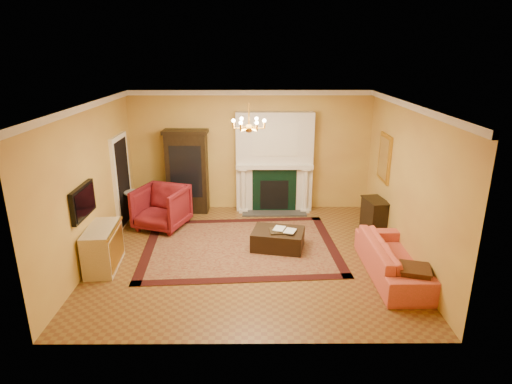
{
  "coord_description": "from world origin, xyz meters",
  "views": [
    {
      "loc": [
        0.09,
        -7.75,
        3.89
      ],
      "look_at": [
        0.13,
        0.3,
        1.23
      ],
      "focal_mm": 30.0,
      "sensor_mm": 36.0,
      "label": 1
    }
  ],
  "objects_px": {
    "china_cabinet": "(187,173)",
    "wingback_armchair": "(161,206)",
    "end_table": "(413,283)",
    "pedestal_table": "(135,205)",
    "leather_ottoman": "(278,239)",
    "commode": "(103,248)",
    "console_table": "(374,217)",
    "coral_sofa": "(394,253)"
  },
  "relations": [
    {
      "from": "commode",
      "to": "wingback_armchair",
      "type": "bearing_deg",
      "value": 65.45
    },
    {
      "from": "pedestal_table",
      "to": "console_table",
      "type": "relative_size",
      "value": 1.06
    },
    {
      "from": "leather_ottoman",
      "to": "coral_sofa",
      "type": "bearing_deg",
      "value": -16.88
    },
    {
      "from": "end_table",
      "to": "leather_ottoman",
      "type": "relative_size",
      "value": 0.5
    },
    {
      "from": "commode",
      "to": "coral_sofa",
      "type": "distance_m",
      "value": 5.35
    },
    {
      "from": "commode",
      "to": "console_table",
      "type": "relative_size",
      "value": 1.45
    },
    {
      "from": "console_table",
      "to": "wingback_armchair",
      "type": "bearing_deg",
      "value": 166.88
    },
    {
      "from": "coral_sofa",
      "to": "commode",
      "type": "bearing_deg",
      "value": 85.89
    },
    {
      "from": "pedestal_table",
      "to": "coral_sofa",
      "type": "height_order",
      "value": "coral_sofa"
    },
    {
      "from": "wingback_armchair",
      "to": "console_table",
      "type": "xyz_separation_m",
      "value": [
        4.81,
        -0.29,
        -0.16
      ]
    },
    {
      "from": "china_cabinet",
      "to": "leather_ottoman",
      "type": "bearing_deg",
      "value": -43.85
    },
    {
      "from": "china_cabinet",
      "to": "end_table",
      "type": "bearing_deg",
      "value": -41.54
    },
    {
      "from": "pedestal_table",
      "to": "console_table",
      "type": "xyz_separation_m",
      "value": [
        5.48,
        -0.53,
        -0.09
      ]
    },
    {
      "from": "coral_sofa",
      "to": "end_table",
      "type": "bearing_deg",
      "value": -172.04
    },
    {
      "from": "wingback_armchair",
      "to": "pedestal_table",
      "type": "height_order",
      "value": "wingback_armchair"
    },
    {
      "from": "coral_sofa",
      "to": "end_table",
      "type": "distance_m",
      "value": 0.75
    },
    {
      "from": "wingback_armchair",
      "to": "commode",
      "type": "bearing_deg",
      "value": -91.22
    },
    {
      "from": "pedestal_table",
      "to": "leather_ottoman",
      "type": "relative_size",
      "value": 0.77
    },
    {
      "from": "wingback_armchair",
      "to": "pedestal_table",
      "type": "relative_size",
      "value": 1.35
    },
    {
      "from": "china_cabinet",
      "to": "console_table",
      "type": "height_order",
      "value": "china_cabinet"
    },
    {
      "from": "pedestal_table",
      "to": "commode",
      "type": "height_order",
      "value": "commode"
    },
    {
      "from": "commode",
      "to": "leather_ottoman",
      "type": "height_order",
      "value": "commode"
    },
    {
      "from": "wingback_armchair",
      "to": "end_table",
      "type": "distance_m",
      "value": 5.6
    },
    {
      "from": "leather_ottoman",
      "to": "pedestal_table",
      "type": "bearing_deg",
      "value": 169.43
    },
    {
      "from": "end_table",
      "to": "coral_sofa",
      "type": "bearing_deg",
      "value": 98.65
    },
    {
      "from": "china_cabinet",
      "to": "commode",
      "type": "distance_m",
      "value": 3.27
    },
    {
      "from": "coral_sofa",
      "to": "console_table",
      "type": "height_order",
      "value": "coral_sofa"
    },
    {
      "from": "commode",
      "to": "leather_ottoman",
      "type": "relative_size",
      "value": 1.05
    },
    {
      "from": "commode",
      "to": "leather_ottoman",
      "type": "xyz_separation_m",
      "value": [
        3.31,
        0.8,
        -0.2
      ]
    },
    {
      "from": "end_table",
      "to": "console_table",
      "type": "height_order",
      "value": "console_table"
    },
    {
      "from": "end_table",
      "to": "wingback_armchair",
      "type": "bearing_deg",
      "value": 148.04
    },
    {
      "from": "commode",
      "to": "end_table",
      "type": "bearing_deg",
      "value": -15.24
    },
    {
      "from": "commode",
      "to": "console_table",
      "type": "xyz_separation_m",
      "value": [
        5.51,
        1.63,
        -0.03
      ]
    },
    {
      "from": "end_table",
      "to": "console_table",
      "type": "relative_size",
      "value": 0.7
    },
    {
      "from": "console_table",
      "to": "commode",
      "type": "bearing_deg",
      "value": -173.23
    },
    {
      "from": "commode",
      "to": "leather_ottoman",
      "type": "bearing_deg",
      "value": 9.15
    },
    {
      "from": "coral_sofa",
      "to": "end_table",
      "type": "xyz_separation_m",
      "value": [
        0.11,
        -0.73,
        -0.17
      ]
    },
    {
      "from": "wingback_armchair",
      "to": "leather_ottoman",
      "type": "distance_m",
      "value": 2.86
    },
    {
      "from": "leather_ottoman",
      "to": "console_table",
      "type": "bearing_deg",
      "value": 32.72
    },
    {
      "from": "coral_sofa",
      "to": "console_table",
      "type": "distance_m",
      "value": 1.96
    },
    {
      "from": "china_cabinet",
      "to": "wingback_armchair",
      "type": "bearing_deg",
      "value": -111.25
    },
    {
      "from": "china_cabinet",
      "to": "end_table",
      "type": "height_order",
      "value": "china_cabinet"
    }
  ]
}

